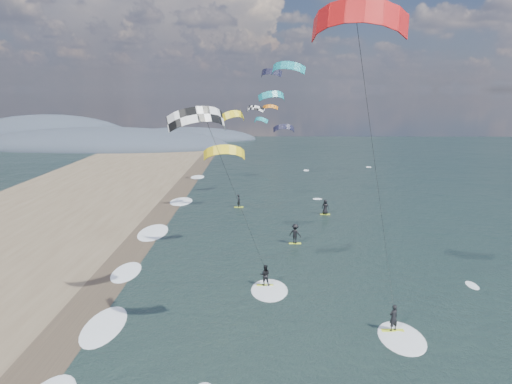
{
  "coord_description": "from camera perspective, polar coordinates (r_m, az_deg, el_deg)",
  "views": [
    {
      "loc": [
        -0.7,
        -21.55,
        13.89
      ],
      "look_at": [
        -1.0,
        12.0,
        7.0
      ],
      "focal_mm": 35.0,
      "sensor_mm": 36.0,
      "label": 1
    }
  ],
  "objects": [
    {
      "name": "shoreline_surf",
      "position": [
        40.16,
        -14.27,
        -9.01
      ],
      "size": [
        2.4,
        79.4,
        0.11
      ],
      "color": "white",
      "rests_on": "ground"
    },
    {
      "name": "bg_kite_field",
      "position": [
        74.66,
        0.9,
        9.82
      ],
      "size": [
        10.02,
        74.16,
        9.78
      ],
      "color": "black",
      "rests_on": "ground"
    },
    {
      "name": "coastal_hills",
      "position": [
        137.44,
        -18.3,
        5.22
      ],
      "size": [
        80.0,
        41.0,
        15.0
      ],
      "color": "#3D4756",
      "rests_on": "ground"
    },
    {
      "name": "far_kitesurfers",
      "position": [
        50.97,
        4.69,
        -3.2
      ],
      "size": [
        11.06,
        15.31,
        1.86
      ],
      "color": "#DAF62B",
      "rests_on": "ground"
    },
    {
      "name": "kitesurfer_near_b",
      "position": [
        30.27,
        -3.18,
        1.41
      ],
      "size": [
        6.96,
        8.8,
        13.62
      ],
      "color": "#DAF62B",
      "rests_on": "ground"
    },
    {
      "name": "wet_sand_strip",
      "position": [
        36.27,
        -18.06,
        -11.51
      ],
      "size": [
        3.0,
        240.0,
        0.0
      ],
      "primitive_type": "cube",
      "color": "#382D23",
      "rests_on": "ground"
    },
    {
      "name": "kitesurfer_near_a",
      "position": [
        22.68,
        12.59,
        10.4
      ],
      "size": [
        7.75,
        8.78,
        17.87
      ],
      "color": "#DAF62B",
      "rests_on": "ground"
    }
  ]
}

